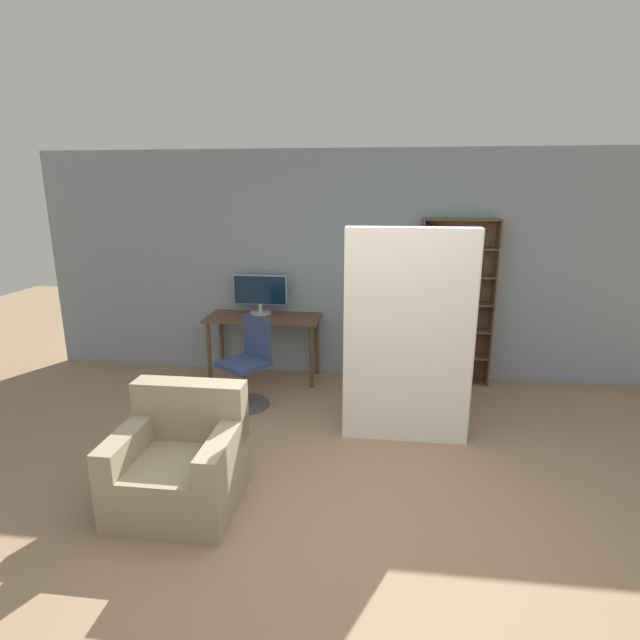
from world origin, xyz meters
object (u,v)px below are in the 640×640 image
Objects in this scene: office_chair at (248,370)px; bookshelf at (447,303)px; monitor at (260,293)px; mattress_near at (408,338)px; armchair at (181,462)px.

bookshelf reaches higher than office_chair.
bookshelf reaches higher than monitor.
mattress_near reaches higher than bookshelf.
mattress_near is at bearing -40.52° from monitor.
armchair is at bearing -89.26° from monitor.
office_chair is 0.49× the size of bookshelf.
bookshelf is (2.15, 0.96, 0.58)m from office_chair.
mattress_near reaches higher than monitor.
mattress_near is 2.16m from armchair.
mattress_near reaches higher than armchair.
mattress_near is (-0.51, -1.51, 0.01)m from bookshelf.
monitor is 2.24m from mattress_near.
office_chair is (0.07, -0.91, -0.65)m from monitor.
monitor is at bearing 90.74° from armchair.
monitor is at bearing -178.58° from bookshelf.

